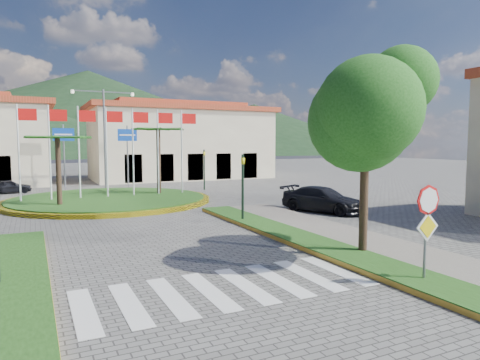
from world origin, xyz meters
name	(u,v)px	position (x,y,z in m)	size (l,w,h in m)	color
ground	(317,359)	(0.00, 0.00, 0.00)	(160.00, 160.00, 0.00)	#5D5A58
sidewalk_right	(452,276)	(6.00, 2.00, 0.07)	(4.00, 28.00, 0.15)	gray
verge_right	(421,281)	(4.80, 2.00, 0.09)	(1.60, 28.00, 0.18)	#1E4513
crosswalk	(224,288)	(0.00, 4.00, 0.01)	(8.00, 3.00, 0.01)	silver
roundabout_island	(109,199)	(0.00, 22.00, 0.18)	(12.70, 12.70, 6.00)	yellow
stop_sign	(427,217)	(4.90, 1.96, 1.79)	(0.80, 0.11, 2.65)	slate
deciduous_tree	(366,98)	(5.50, 5.00, 5.18)	(3.60, 3.60, 6.80)	black
traffic_light_right	(243,181)	(4.50, 12.00, 1.94)	(0.15, 0.18, 3.20)	black
traffic_light_far	(204,166)	(8.00, 26.00, 1.94)	(0.18, 0.15, 3.20)	black
direction_sign_west	(64,146)	(-2.00, 30.97, 3.53)	(1.60, 0.14, 5.20)	slate
direction_sign_east	(128,145)	(3.00, 30.97, 3.53)	(1.60, 0.14, 5.20)	slate
street_lamp_centre	(104,133)	(1.00, 30.00, 4.50)	(4.80, 0.16, 8.00)	slate
building_right	(181,141)	(10.00, 38.00, 3.90)	(19.08, 9.54, 8.05)	beige
hill_far_mid	(89,112)	(15.00, 160.00, 15.00)	(180.00, 180.00, 30.00)	black
hill_far_east	(254,129)	(70.00, 135.00, 9.00)	(120.00, 120.00, 18.00)	black
hill_near_back	(8,128)	(-10.00, 130.00, 8.00)	(110.00, 110.00, 16.00)	black
car_dark_a	(9,186)	(-5.95, 30.00, 0.53)	(1.24, 3.09, 1.05)	black
car_dark_b	(151,174)	(6.36, 36.44, 0.64)	(1.35, 3.88, 1.28)	black
car_side_right	(323,199)	(9.82, 12.93, 0.67)	(1.89, 4.65, 1.35)	black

